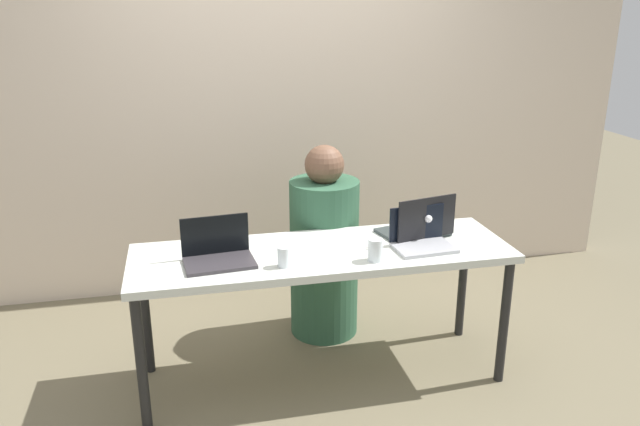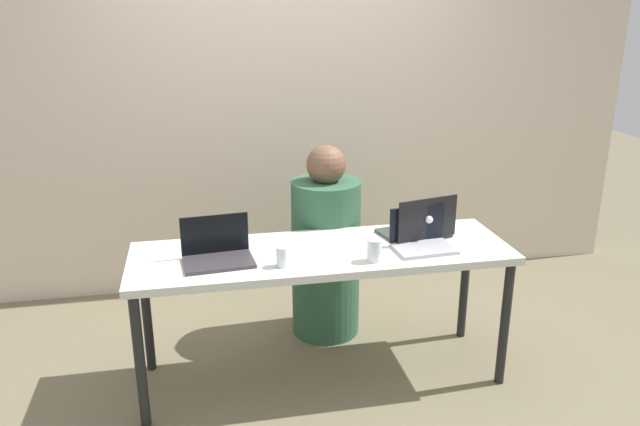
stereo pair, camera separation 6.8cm
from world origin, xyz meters
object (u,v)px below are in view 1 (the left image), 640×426
object	(u,v)px
laptop_front_right	(421,239)
laptop_back_right	(417,227)
water_glass_left	(284,258)
water_glass_right	(375,251)
person_at_center	(324,252)
laptop_front_left	(218,253)

from	to	relation	value
laptop_front_right	laptop_back_right	bearing A→B (deg)	72.32
laptop_back_right	water_glass_left	world-z (taller)	laptop_back_right
water_glass_left	water_glass_right	xyz separation A→B (m)	(0.45, -0.03, 0.01)
laptop_front_right	water_glass_right	world-z (taller)	laptop_front_right
person_at_center	water_glass_right	world-z (taller)	person_at_center
laptop_front_left	laptop_front_right	bearing A→B (deg)	-7.15
water_glass_right	water_glass_left	bearing A→B (deg)	176.62
laptop_front_right	laptop_front_left	bearing A→B (deg)	174.08
laptop_back_right	laptop_front_right	size ratio (longest dim) A/B	1.27
laptop_back_right	water_glass_right	distance (m)	0.42
person_at_center	laptop_back_right	size ratio (longest dim) A/B	2.94
person_at_center	water_glass_right	size ratio (longest dim) A/B	10.44
laptop_back_right	water_glass_left	xyz separation A→B (m)	(-0.77, -0.25, -0.01)
person_at_center	laptop_front_left	world-z (taller)	person_at_center
water_glass_left	laptop_front_left	bearing A→B (deg)	157.35
water_glass_right	laptop_front_left	bearing A→B (deg)	168.49
water_glass_left	laptop_front_right	bearing A→B (deg)	7.14
laptop_back_right	water_glass_left	distance (m)	0.81
person_at_center	laptop_back_right	bearing A→B (deg)	143.16
person_at_center	laptop_back_right	world-z (taller)	person_at_center
person_at_center	laptop_front_right	distance (m)	0.73
person_at_center	water_glass_left	xyz separation A→B (m)	(-0.35, -0.66, 0.26)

